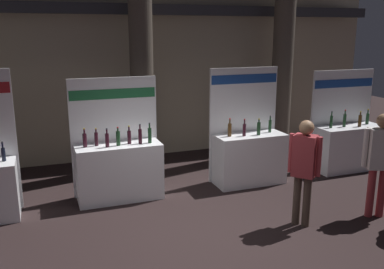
{
  "coord_description": "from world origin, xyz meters",
  "views": [
    {
      "loc": [
        -2.18,
        -5.46,
        3.05
      ],
      "look_at": [
        0.11,
        0.74,
        1.41
      ],
      "focal_mm": 39.18,
      "sensor_mm": 36.0,
      "label": 1
    }
  ],
  "objects_px": {
    "exhibitor_booth_2": "(249,154)",
    "exhibitor_booth_3": "(347,144)",
    "exhibitor_booth_1": "(119,167)",
    "visitor_5": "(380,156)",
    "visitor_3": "(304,164)"
  },
  "relations": [
    {
      "from": "exhibitor_booth_1",
      "to": "exhibitor_booth_3",
      "type": "xyz_separation_m",
      "value": [
        5.13,
        -0.07,
        -0.02
      ]
    },
    {
      "from": "exhibitor_booth_1",
      "to": "exhibitor_booth_2",
      "type": "relative_size",
      "value": 0.95
    },
    {
      "from": "exhibitor_booth_1",
      "to": "visitor_5",
      "type": "xyz_separation_m",
      "value": [
        3.87,
        -2.28,
        0.46
      ]
    },
    {
      "from": "exhibitor_booth_1",
      "to": "visitor_5",
      "type": "distance_m",
      "value": 4.52
    },
    {
      "from": "exhibitor_booth_1",
      "to": "visitor_3",
      "type": "xyz_separation_m",
      "value": [
        2.52,
        -2.13,
        0.43
      ]
    },
    {
      "from": "exhibitor_booth_3",
      "to": "visitor_5",
      "type": "distance_m",
      "value": 2.59
    },
    {
      "from": "exhibitor_booth_3",
      "to": "exhibitor_booth_2",
      "type": "bearing_deg",
      "value": -179.58
    },
    {
      "from": "visitor_5",
      "to": "visitor_3",
      "type": "bearing_deg",
      "value": -166.48
    },
    {
      "from": "exhibitor_booth_3",
      "to": "visitor_5",
      "type": "height_order",
      "value": "exhibitor_booth_3"
    },
    {
      "from": "exhibitor_booth_1",
      "to": "exhibitor_booth_2",
      "type": "xyz_separation_m",
      "value": [
        2.64,
        -0.08,
        0.0
      ]
    },
    {
      "from": "exhibitor_booth_1",
      "to": "visitor_5",
      "type": "relative_size",
      "value": 1.26
    },
    {
      "from": "exhibitor_booth_2",
      "to": "exhibitor_booth_3",
      "type": "relative_size",
      "value": 1.06
    },
    {
      "from": "exhibitor_booth_2",
      "to": "exhibitor_booth_3",
      "type": "xyz_separation_m",
      "value": [
        2.49,
        0.02,
        -0.02
      ]
    },
    {
      "from": "visitor_3",
      "to": "visitor_5",
      "type": "distance_m",
      "value": 1.36
    },
    {
      "from": "exhibitor_booth_1",
      "to": "visitor_5",
      "type": "bearing_deg",
      "value": -30.48
    }
  ]
}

